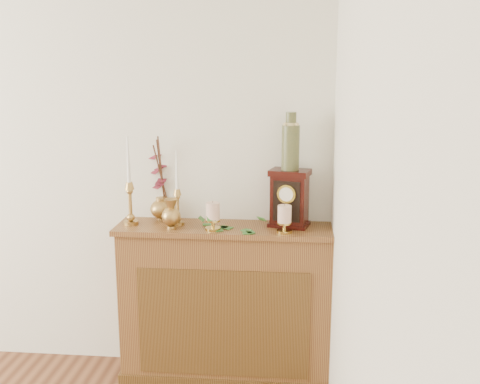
# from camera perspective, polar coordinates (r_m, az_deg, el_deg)

# --- Properties ---
(console_shelf) EXTENTS (1.24, 0.34, 0.93)m
(console_shelf) POSITION_cam_1_polar(r_m,az_deg,el_deg) (3.34, -1.46, -11.64)
(console_shelf) COLOR brown
(console_shelf) RESTS_ON ground
(candlestick_left) EXTENTS (0.08, 0.08, 0.50)m
(candlestick_left) POSITION_cam_1_polar(r_m,az_deg,el_deg) (3.23, -11.12, -0.43)
(candlestick_left) COLOR tan
(candlestick_left) RESTS_ON console_shelf
(candlestick_center) EXTENTS (0.07, 0.07, 0.43)m
(candlestick_center) POSITION_cam_1_polar(r_m,az_deg,el_deg) (3.19, -6.37, -0.91)
(candlestick_center) COLOR tan
(candlestick_center) RESTS_ON console_shelf
(bud_vase) EXTENTS (0.11, 0.11, 0.17)m
(bud_vase) POSITION_cam_1_polar(r_m,az_deg,el_deg) (3.12, -7.01, -2.26)
(bud_vase) COLOR tan
(bud_vase) RESTS_ON console_shelf
(ginger_jar) EXTENTS (0.20, 0.22, 0.50)m
(ginger_jar) POSITION_cam_1_polar(r_m,az_deg,el_deg) (3.33, -8.10, 1.11)
(ginger_jar) COLOR tan
(ginger_jar) RESTS_ON console_shelf
(pillar_candle_left) EXTENTS (0.09, 0.09, 0.17)m
(pillar_candle_left) POSITION_cam_1_polar(r_m,az_deg,el_deg) (3.08, -2.78, -2.34)
(pillar_candle_left) COLOR #B4933F
(pillar_candle_left) RESTS_ON console_shelf
(pillar_candle_right) EXTENTS (0.08, 0.08, 0.16)m
(pillar_candle_right) POSITION_cam_1_polar(r_m,az_deg,el_deg) (3.04, 4.54, -2.60)
(pillar_candle_right) COLOR #B4933F
(pillar_candle_right) RESTS_ON console_shelf
(ivy_garland) EXTENTS (0.45, 0.23, 0.08)m
(ivy_garland) POSITION_cam_1_polar(r_m,az_deg,el_deg) (3.13, -1.97, -3.42)
(ivy_garland) COLOR #316928
(ivy_garland) RESTS_ON console_shelf
(mantel_clock) EXTENTS (0.25, 0.20, 0.32)m
(mantel_clock) POSITION_cam_1_polar(r_m,az_deg,el_deg) (3.15, 5.04, -0.69)
(mantel_clock) COLOR black
(mantel_clock) RESTS_ON console_shelf
(ceramic_vase) EXTENTS (0.10, 0.10, 0.32)m
(ceramic_vase) POSITION_cam_1_polar(r_m,az_deg,el_deg) (3.10, 5.16, 4.86)
(ceramic_vase) COLOR #1B3627
(ceramic_vase) RESTS_ON mantel_clock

